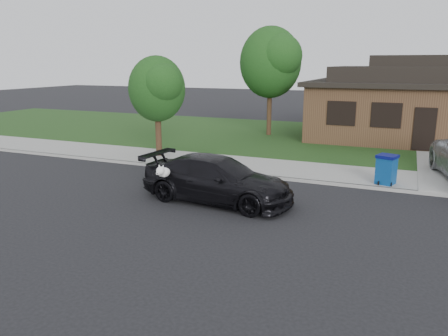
% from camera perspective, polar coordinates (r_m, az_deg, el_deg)
% --- Properties ---
extents(ground, '(120.00, 120.00, 0.00)m').
position_cam_1_polar(ground, '(13.39, 7.91, -5.62)').
color(ground, black).
rests_on(ground, ground).
extents(sidewalk, '(60.00, 3.00, 0.12)m').
position_cam_1_polar(sidewalk, '(18.06, 12.04, -0.55)').
color(sidewalk, gray).
rests_on(sidewalk, ground).
extents(curb, '(60.00, 0.12, 0.12)m').
position_cam_1_polar(curb, '(16.63, 11.06, -1.71)').
color(curb, gray).
rests_on(curb, ground).
extents(lawn, '(60.00, 13.00, 0.13)m').
position_cam_1_polar(lawn, '(25.81, 15.45, 3.46)').
color(lawn, '#193814').
rests_on(lawn, ground).
extents(sedan, '(5.19, 2.62, 1.46)m').
position_cam_1_polar(sedan, '(14.02, -0.94, -1.48)').
color(sedan, black).
rests_on(sedan, ground).
extents(recycling_bin, '(0.81, 0.81, 1.06)m').
position_cam_1_polar(recycling_bin, '(16.69, 20.44, -0.16)').
color(recycling_bin, navy).
rests_on(recycling_bin, sidewalk).
extents(house, '(12.60, 8.60, 4.65)m').
position_cam_1_polar(house, '(27.35, 24.69, 7.65)').
color(house, '#422B1C').
rests_on(house, ground).
extents(tree_0, '(3.78, 3.60, 6.34)m').
position_cam_1_polar(tree_0, '(26.22, 6.35, 13.72)').
color(tree_0, '#332114').
rests_on(tree_0, ground).
extents(tree_2, '(2.73, 2.60, 4.59)m').
position_cam_1_polar(tree_2, '(20.34, -8.61, 10.30)').
color(tree_2, '#332114').
rests_on(tree_2, ground).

